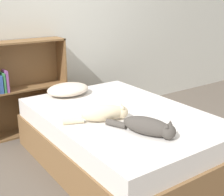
{
  "coord_description": "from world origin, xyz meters",
  "views": [
    {
      "loc": [
        -1.64,
        -2.19,
        1.56
      ],
      "look_at": [
        0.0,
        0.15,
        0.62
      ],
      "focal_mm": 50.0,
      "sensor_mm": 36.0,
      "label": 1
    }
  ],
  "objects_px": {
    "pillow": "(68,89)",
    "cat_dark": "(149,127)",
    "bookshelf": "(20,87)",
    "bed": "(121,138)",
    "cat_light": "(105,113)"
  },
  "relations": [
    {
      "from": "pillow",
      "to": "cat_dark",
      "type": "relative_size",
      "value": 0.82
    },
    {
      "from": "pillow",
      "to": "bookshelf",
      "type": "relative_size",
      "value": 0.43
    },
    {
      "from": "pillow",
      "to": "cat_dark",
      "type": "bearing_deg",
      "value": -88.63
    },
    {
      "from": "bed",
      "to": "pillow",
      "type": "bearing_deg",
      "value": 101.5
    },
    {
      "from": "cat_light",
      "to": "cat_dark",
      "type": "height_order",
      "value": "same"
    },
    {
      "from": "pillow",
      "to": "bookshelf",
      "type": "height_order",
      "value": "bookshelf"
    },
    {
      "from": "bed",
      "to": "bookshelf",
      "type": "distance_m",
      "value": 1.4
    },
    {
      "from": "pillow",
      "to": "cat_dark",
      "type": "distance_m",
      "value": 1.29
    },
    {
      "from": "bookshelf",
      "to": "cat_dark",
      "type": "bearing_deg",
      "value": -77.7
    },
    {
      "from": "cat_light",
      "to": "bookshelf",
      "type": "bearing_deg",
      "value": 121.71
    },
    {
      "from": "pillow",
      "to": "cat_dark",
      "type": "height_order",
      "value": "cat_dark"
    },
    {
      "from": "bed",
      "to": "cat_dark",
      "type": "xyz_separation_m",
      "value": [
        -0.12,
        -0.53,
        0.33
      ]
    },
    {
      "from": "cat_light",
      "to": "cat_dark",
      "type": "distance_m",
      "value": 0.45
    },
    {
      "from": "bed",
      "to": "cat_light",
      "type": "relative_size",
      "value": 3.55
    },
    {
      "from": "bed",
      "to": "pillow",
      "type": "xyz_separation_m",
      "value": [
        -0.16,
        0.76,
        0.33
      ]
    }
  ]
}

